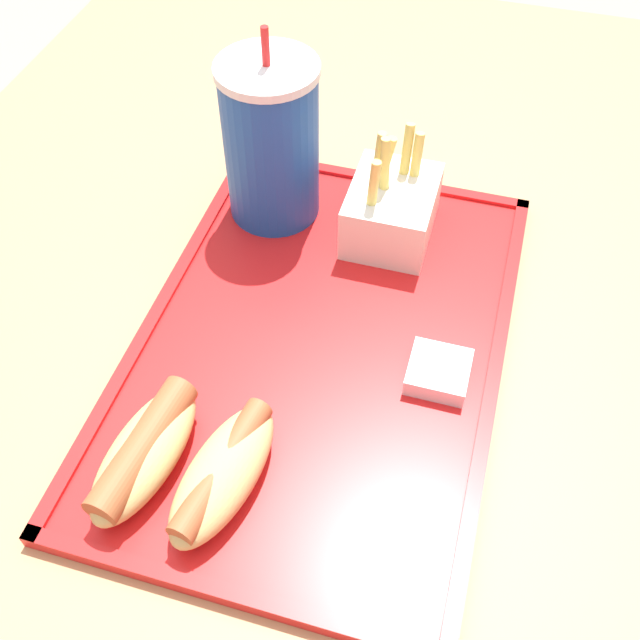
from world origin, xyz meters
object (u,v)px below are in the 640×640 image
Objects in this scene: hot_dog_near at (223,473)px; fries_carton at (391,208)px; soda_cup at (271,142)px; sauce_cup_mayo at (439,371)px; hot_dog_far at (145,451)px.

hot_dog_near is 0.31m from fries_carton.
sauce_cup_mayo is at bearing -129.91° from soda_cup.
hot_dog_far is (-0.31, -0.00, -0.06)m from soda_cup.
soda_cup reaches higher than hot_dog_far.
soda_cup is at bearing 11.45° from hot_dog_near.
fries_carton is at bearing 25.66° from sauce_cup_mayo.
hot_dog_far is 1.19× the size of fries_carton.
soda_cup is 0.32m from hot_dog_near.
hot_dog_far is at bearing 158.55° from fries_carton.
hot_dog_near is (0.00, -0.06, -0.00)m from hot_dog_far.
fries_carton is 2.21× the size of sauce_cup_mayo.
sauce_cup_mayo is (-0.16, -0.08, -0.02)m from fries_carton.
soda_cup is at bearing 88.32° from fries_carton.
fries_carton is at bearing -10.67° from hot_dog_near.
hot_dog_far is 2.64× the size of sauce_cup_mayo.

